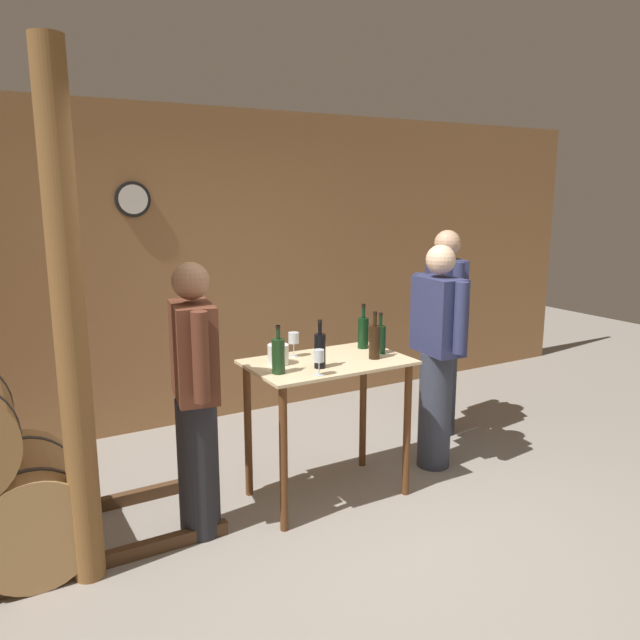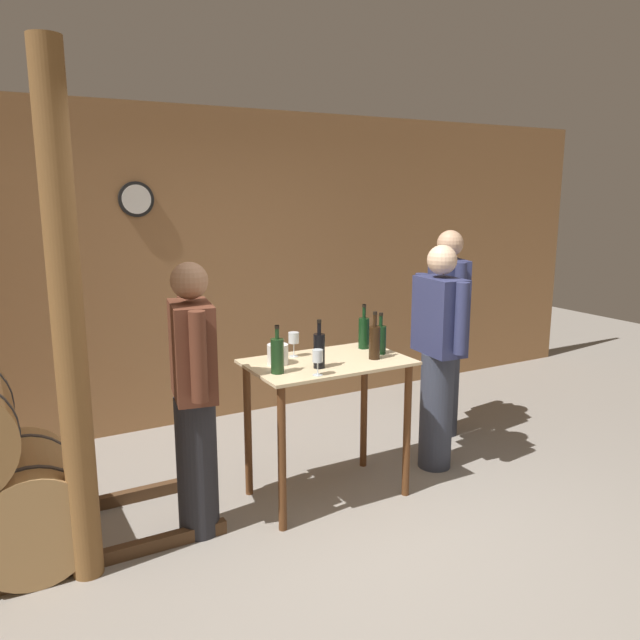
{
  "view_description": "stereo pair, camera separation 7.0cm",
  "coord_description": "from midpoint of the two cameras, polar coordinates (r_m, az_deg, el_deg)",
  "views": [
    {
      "loc": [
        -1.94,
        -2.62,
        2.01
      ],
      "look_at": [
        0.05,
        0.82,
        1.18
      ],
      "focal_mm": 35.0,
      "sensor_mm": 36.0,
      "label": 1
    },
    {
      "loc": [
        -1.88,
        -2.66,
        2.01
      ],
      "look_at": [
        0.05,
        0.82,
        1.18
      ],
      "focal_mm": 35.0,
      "sensor_mm": 36.0,
      "label": 2
    }
  ],
  "objects": [
    {
      "name": "ground_plane",
      "position": [
        3.83,
        6.2,
        -20.01
      ],
      "size": [
        14.0,
        14.0,
        0.0
      ],
      "primitive_type": "plane",
      "color": "gray"
    },
    {
      "name": "back_wall",
      "position": [
        5.53,
        -8.65,
        4.75
      ],
      "size": [
        8.4,
        0.08,
        2.7
      ],
      "color": "#996B42",
      "rests_on": "ground_plane"
    },
    {
      "name": "tasting_table",
      "position": [
        4.09,
        1.18,
        -6.44
      ],
      "size": [
        1.03,
        0.64,
        0.93
      ],
      "color": "beige",
      "rests_on": "ground_plane"
    },
    {
      "name": "wooden_post",
      "position": [
        3.3,
        -21.45,
        -0.63
      ],
      "size": [
        0.16,
        0.16,
        2.7
      ],
      "color": "brown",
      "rests_on": "ground_plane"
    },
    {
      "name": "wine_bottle_far_left",
      "position": [
        3.74,
        -3.39,
        -3.21
      ],
      "size": [
        0.08,
        0.08,
        0.29
      ],
      "color": "#193819",
      "rests_on": "tasting_table"
    },
    {
      "name": "wine_bottle_left",
      "position": [
        3.84,
        0.45,
        -2.72
      ],
      "size": [
        0.07,
        0.07,
        0.3
      ],
      "color": "black",
      "rests_on": "tasting_table"
    },
    {
      "name": "wine_bottle_center",
      "position": [
        4.06,
        5.5,
        -1.94
      ],
      "size": [
        0.07,
        0.07,
        0.31
      ],
      "color": "black",
      "rests_on": "tasting_table"
    },
    {
      "name": "wine_bottle_right",
      "position": [
        4.33,
        4.49,
        -1.1
      ],
      "size": [
        0.07,
        0.07,
        0.31
      ],
      "color": "black",
      "rests_on": "tasting_table"
    },
    {
      "name": "wine_bottle_far_right",
      "position": [
        4.2,
        6.03,
        -1.71
      ],
      "size": [
        0.07,
        0.07,
        0.28
      ],
      "color": "black",
      "rests_on": "tasting_table"
    },
    {
      "name": "wine_glass_near_left",
      "position": [
        3.68,
        0.33,
        -3.39
      ],
      "size": [
        0.06,
        0.06,
        0.16
      ],
      "color": "silver",
      "rests_on": "tasting_table"
    },
    {
      "name": "wine_glass_near_center",
      "position": [
        4.1,
        -1.93,
        -1.71
      ],
      "size": [
        0.07,
        0.07,
        0.16
      ],
      "color": "silver",
      "rests_on": "tasting_table"
    },
    {
      "name": "ice_bucket",
      "position": [
        3.94,
        -3.38,
        -3.15
      ],
      "size": [
        0.13,
        0.13,
        0.13
      ],
      "color": "white",
      "rests_on": "tasting_table"
    },
    {
      "name": "person_host",
      "position": [
        5.21,
        11.88,
        -0.8
      ],
      "size": [
        0.34,
        0.56,
        1.71
      ],
      "color": "#333847",
      "rests_on": "ground_plane"
    },
    {
      "name": "person_visitor_with_scarf",
      "position": [
        3.67,
        -10.9,
        -6.78
      ],
      "size": [
        0.29,
        0.58,
        1.63
      ],
      "color": "#232328",
      "rests_on": "ground_plane"
    },
    {
      "name": "person_visitor_bearded",
      "position": [
        4.56,
        11.2,
        -2.99
      ],
      "size": [
        0.25,
        0.59,
        1.64
      ],
      "color": "#333847",
      "rests_on": "ground_plane"
    }
  ]
}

